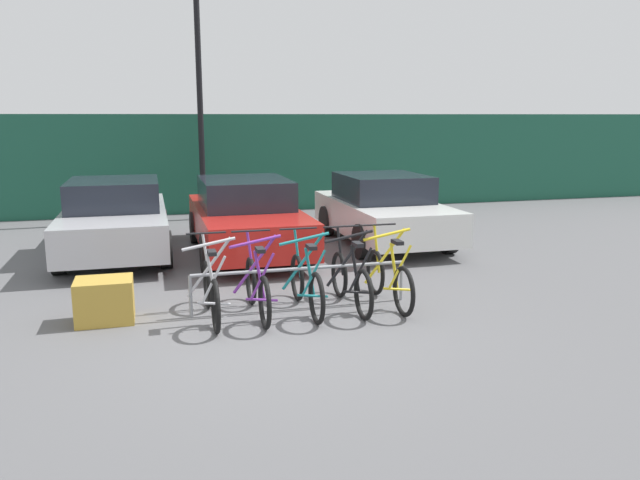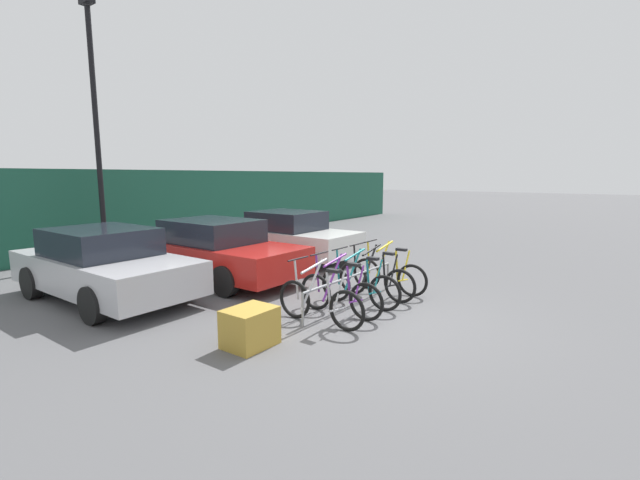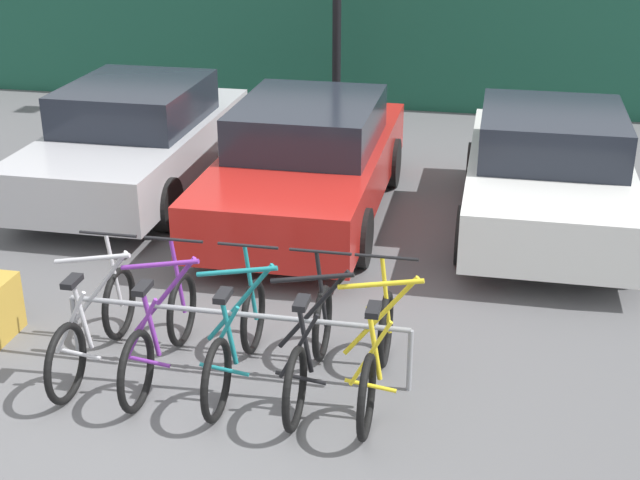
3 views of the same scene
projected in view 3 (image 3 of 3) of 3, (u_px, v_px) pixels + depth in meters
name	position (u px, v px, depth m)	size (l,w,h in m)	color
ground_plane	(161.00, 410.00, 7.03)	(120.00, 120.00, 0.00)	#59595B
hoarding_wall	(358.00, 32.00, 15.06)	(36.00, 0.16, 2.59)	#19513D
bike_rack	(236.00, 322.00, 7.37)	(2.95, 0.04, 0.57)	gray
bicycle_silver	(94.00, 326.00, 7.49)	(0.68, 1.71, 1.05)	black
bicycle_purple	(160.00, 333.00, 7.38)	(0.68, 1.71, 1.05)	black
bicycle_teal	(236.00, 341.00, 7.26)	(0.68, 1.71, 1.05)	black
bicycle_black	(310.00, 349.00, 7.15)	(0.68, 1.71, 1.05)	black
bicycle_yellow	(377.00, 356.00, 7.05)	(0.68, 1.71, 1.05)	black
car_silver	(136.00, 138.00, 11.42)	(1.91, 4.22, 1.40)	#B7B7BC
car_red	(307.00, 161.00, 10.57)	(1.91, 4.42, 1.40)	red
car_white	(548.00, 173.00, 10.19)	(1.91, 3.99, 1.40)	silver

